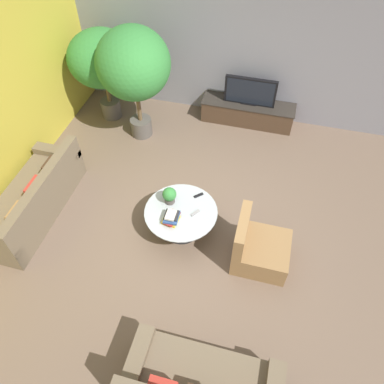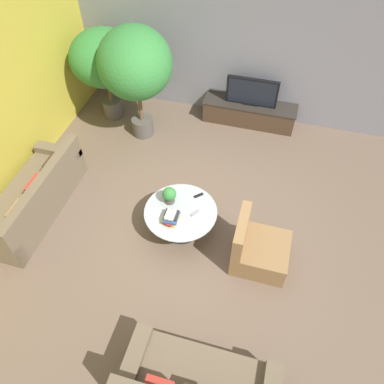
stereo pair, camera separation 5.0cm
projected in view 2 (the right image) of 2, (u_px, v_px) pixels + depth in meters
name	position (u px, v px, depth m)	size (l,w,h in m)	color
ground_plane	(193.00, 227.00, 6.12)	(24.00, 24.00, 0.00)	brown
back_wall_stone	(239.00, 45.00, 7.06)	(7.40, 0.12, 3.00)	gray
media_console	(249.00, 113.00, 7.73)	(1.89, 0.50, 0.46)	#473323
television	(252.00, 92.00, 7.36)	(1.02, 0.13, 0.57)	black
coffee_table	(181.00, 216.00, 5.86)	(1.13, 1.13, 0.45)	black
couch_by_wall	(34.00, 199.00, 6.14)	(0.84, 2.16, 0.84)	brown
armchair_wicker	(257.00, 249.00, 5.52)	(0.80, 0.76, 0.86)	olive
potted_palm_tall	(104.00, 60.00, 7.10)	(1.28, 1.28, 1.86)	#514C47
potted_palm_corner	(135.00, 65.00, 6.53)	(1.32, 1.32, 2.21)	#514C47
potted_plant_tabletop	(169.00, 195.00, 5.77)	(0.22, 0.22, 0.29)	#514C47
book_stack	(171.00, 217.00, 5.59)	(0.25, 0.33, 0.16)	gold
remote_black	(199.00, 195.00, 5.96)	(0.04, 0.16, 0.02)	black
remote_silver	(195.00, 213.00, 5.72)	(0.04, 0.16, 0.02)	gray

